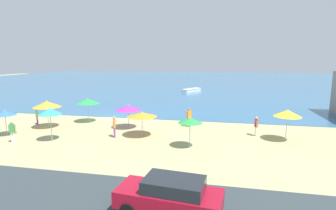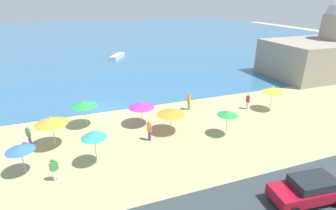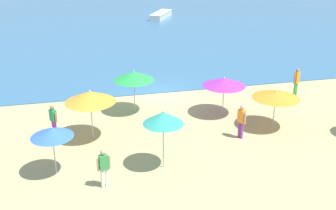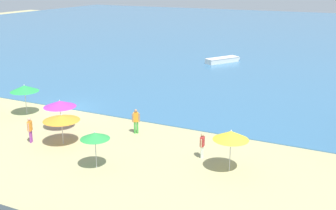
{
  "view_description": "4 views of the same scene",
  "coord_description": "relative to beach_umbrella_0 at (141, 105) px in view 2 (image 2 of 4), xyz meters",
  "views": [
    {
      "loc": [
        11.16,
        -26.55,
        6.31
      ],
      "look_at": [
        5.31,
        2.32,
        1.2
      ],
      "focal_mm": 28.0,
      "sensor_mm": 36.0,
      "label": 1
    },
    {
      "loc": [
        -2.26,
        -25.26,
        10.98
      ],
      "look_at": [
        5.3,
        -4.37,
        1.72
      ],
      "focal_mm": 28.0,
      "sensor_mm": 36.0,
      "label": 2
    },
    {
      "loc": [
        -5.19,
        -24.77,
        9.71
      ],
      "look_at": [
        -0.66,
        -5.48,
        1.47
      ],
      "focal_mm": 45.0,
      "sensor_mm": 36.0,
      "label": 3
    },
    {
      "loc": [
        22.88,
        -26.94,
        10.94
      ],
      "look_at": [
        8.62,
        2.18,
        0.9
      ],
      "focal_mm": 45.0,
      "sensor_mm": 36.0,
      "label": 4
    }
  ],
  "objects": [
    {
      "name": "bather_3",
      "position": [
        11.29,
        -0.25,
        -1.02
      ],
      "size": [
        0.25,
        0.57,
        1.65
      ],
      "color": "silver",
      "rests_on": "ground_plane"
    },
    {
      "name": "beach_umbrella_1",
      "position": [
        6.23,
        -4.35,
        0.1
      ],
      "size": [
        1.74,
        1.74,
        2.3
      ],
      "color": "#B2B2B7",
      "rests_on": "ground_plane"
    },
    {
      "name": "beach_umbrella_0",
      "position": [
        0.0,
        0.0,
        0.0
      ],
      "size": [
        2.39,
        2.39,
        2.24
      ],
      "color": "#B2B2B7",
      "rests_on": "ground_plane"
    },
    {
      "name": "beach_umbrella_9",
      "position": [
        -4.56,
        -4.92,
        0.45
      ],
      "size": [
        1.74,
        1.74,
        2.74
      ],
      "color": "#B2B2B7",
      "rests_on": "ground_plane"
    },
    {
      "name": "beach_umbrella_5",
      "position": [
        -4.82,
        1.46,
        0.24
      ],
      "size": [
        2.28,
        2.28,
        2.51
      ],
      "color": "#B2B2B7",
      "rests_on": "ground_plane"
    },
    {
      "name": "ground_plane",
      "position": [
        -2.86,
        4.06,
        -1.95
      ],
      "size": [
        160.0,
        160.0,
        0.0
      ],
      "primitive_type": "plane",
      "color": "tan"
    },
    {
      "name": "bather_1",
      "position": [
        -0.14,
        -2.99,
        -0.96
      ],
      "size": [
        0.34,
        0.54,
        1.76
      ],
      "color": "purple",
      "rests_on": "ground_plane"
    },
    {
      "name": "beach_umbrella_2",
      "position": [
        2.01,
        -2.25,
        -0.09
      ],
      "size": [
        2.46,
        2.46,
        2.11
      ],
      "color": "#B2B2B7",
      "rests_on": "ground_plane"
    },
    {
      "name": "bather_4",
      "position": [
        -9.29,
        -0.45,
        -1.05
      ],
      "size": [
        0.39,
        0.48,
        1.6
      ],
      "color": "purple",
      "rests_on": "ground_plane"
    },
    {
      "name": "harbor_fortress",
      "position": [
        29.9,
        7.37,
        1.81
      ],
      "size": [
        13.98,
        9.6,
        11.1
      ],
      "color": "gray",
      "rests_on": "ground_plane"
    },
    {
      "name": "bather_2",
      "position": [
        -7.22,
        -5.88,
        -0.98
      ],
      "size": [
        0.56,
        0.29,
        1.72
      ],
      "color": "white",
      "rests_on": "ground_plane"
    },
    {
      "name": "beach_umbrella_10",
      "position": [
        -9.17,
        -4.39,
        0.02
      ],
      "size": [
        1.79,
        1.79,
        2.24
      ],
      "color": "#B2B2B7",
      "rests_on": "ground_plane"
    },
    {
      "name": "sea",
      "position": [
        -2.86,
        59.06,
        -1.92
      ],
      "size": [
        150.0,
        110.0,
        0.05
      ],
      "primitive_type": "cube",
      "color": "#336690",
      "rests_on": "ground_plane"
    },
    {
      "name": "bather_0",
      "position": [
        5.45,
        1.65,
        -0.92
      ],
      "size": [
        0.5,
        0.37,
        1.83
      ],
      "color": "green",
      "rests_on": "ground_plane"
    },
    {
      "name": "parked_car_0",
      "position": [
        6.42,
        -12.79,
        -1.08
      ],
      "size": [
        4.47,
        2.19,
        1.54
      ],
      "color": "maroon",
      "rests_on": "coastal_road"
    },
    {
      "name": "beach_umbrella_8",
      "position": [
        -7.41,
        -1.37,
        0.31
      ],
      "size": [
        2.48,
        2.48,
        2.6
      ],
      "color": "#B2B2B7",
      "rests_on": "ground_plane"
    },
    {
      "name": "skiff_nearshore",
      "position": [
        2.68,
        28.62,
        -1.56
      ],
      "size": [
        3.53,
        4.86,
        0.66
      ],
      "color": "silver",
      "rests_on": "sea"
    },
    {
      "name": "beach_umbrella_7",
      "position": [
        13.42,
        -1.26,
        0.28
      ],
      "size": [
        2.08,
        2.08,
        2.56
      ],
      "color": "#B2B2B7",
      "rests_on": "ground_plane"
    }
  ]
}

